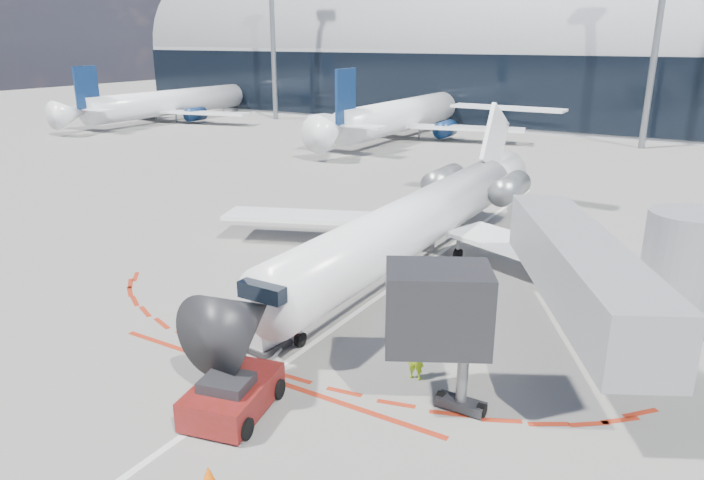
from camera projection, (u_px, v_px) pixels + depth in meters
The scene contains 15 objects.
ground at pixel (407, 277), 31.74m from camera, with size 260.00×260.00×0.00m, color slate.
apron_centerline at pixel (423, 265), 33.37m from camera, with size 0.25×40.00×0.01m, color silver.
apron_stop_bar at pixel (265, 377), 22.34m from camera, with size 14.00×0.25×0.01m, color #9B2510.
terminal_building at pixel (626, 62), 82.20m from camera, with size 150.00×24.15×24.00m.
jet_bridge at pixel (608, 276), 23.57m from camera, with size 10.03×15.20×4.90m.
light_mast_west at pixel (273, 30), 89.03m from camera, with size 0.70×0.70×25.00m, color slate.
light_mast_centre at pixel (658, 28), 64.67m from camera, with size 0.70×0.70×25.00m, color slate.
regional_jet at pixel (421, 218), 32.86m from camera, with size 24.64×30.38×7.61m.
pushback_tug at pixel (233, 395), 20.12m from camera, with size 2.94×5.56×1.42m.
ramp_worker at pixel (416, 357), 22.03m from camera, with size 0.62×0.41×1.70m, color #A9DE17.
uld_container at pixel (261, 327), 24.32m from camera, with size 2.01×1.76×1.74m.
safety_cone_left at pixel (183, 312), 26.96m from camera, with size 0.40×0.40×0.56m, color #F45B05.
safety_cone_right at pixel (209, 475), 16.93m from camera, with size 0.41×0.41×0.57m, color #F45B05.
bg_airliner_0 at pixel (168, 85), 89.44m from camera, with size 31.64×33.50×10.23m, color white, non-canonical shape.
bg_airliner_1 at pixel (408, 92), 74.56m from camera, with size 33.36×35.32×10.79m, color white, non-canonical shape.
Camera 1 is at (12.78, -26.86, 11.56)m, focal length 32.00 mm.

